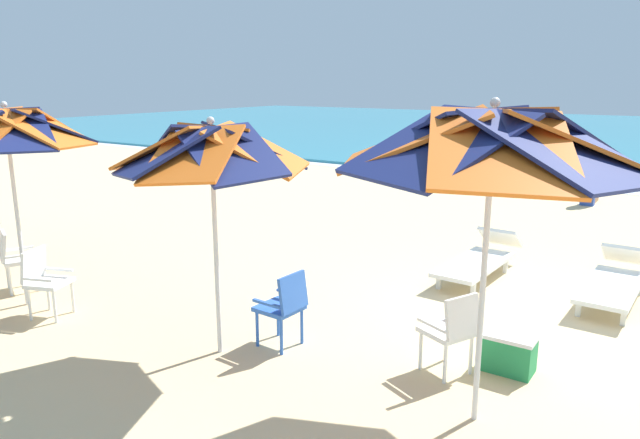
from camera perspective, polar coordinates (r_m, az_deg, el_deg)
ground_plane at (r=7.30m, az=18.98°, el=-10.84°), size 80.00×80.00×0.00m
surf_foam at (r=17.61m, az=28.13°, el=2.27°), size 80.00×0.70×0.01m
beach_umbrella_0 at (r=4.86m, az=16.27°, el=7.12°), size 2.53×2.53×2.76m
plastic_chair_0 at (r=6.10m, az=12.58°, el=-10.18°), size 0.60×0.58×0.87m
beach_umbrella_1 at (r=6.10m, az=-10.39°, el=6.46°), size 2.02×2.02×2.54m
plastic_chair_1 at (r=6.56m, az=-3.49°, el=-8.16°), size 0.49×0.47×0.87m
beach_umbrella_2 at (r=8.34m, az=-27.93°, el=7.63°), size 2.14×2.14×2.64m
plastic_chair_2 at (r=8.14m, az=-25.03°, el=-5.13°), size 0.59×0.57×0.87m
plastic_chair_3 at (r=9.29m, az=-27.31°, el=-3.19°), size 0.58×0.60×0.87m
sun_lounger_0 at (r=8.87m, az=26.49°, el=-5.28°), size 0.69×2.16×0.62m
sun_lounger_1 at (r=9.20m, az=15.11°, el=-3.68°), size 0.73×2.17×0.62m
cooler_box at (r=6.44m, az=17.79°, el=-12.10°), size 0.50×0.34×0.40m
beachgoer_seated at (r=15.49m, az=24.49°, el=2.42°), size 0.30×0.93×0.92m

